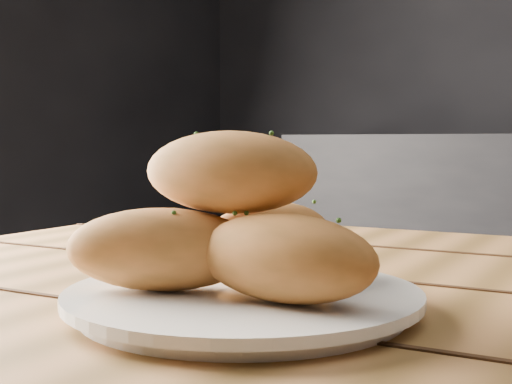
# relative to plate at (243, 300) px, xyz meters

# --- Properties ---
(plate) EXTENTS (0.27, 0.27, 0.02)m
(plate) POSITION_rel_plate_xyz_m (0.00, 0.00, 0.00)
(plate) COLOR white
(plate) RESTS_ON table
(bread_rolls) EXTENTS (0.25, 0.22, 0.12)m
(bread_rolls) POSITION_rel_plate_xyz_m (-0.01, -0.00, 0.05)
(bread_rolls) COLOR #BC6F34
(bread_rolls) RESTS_ON plate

